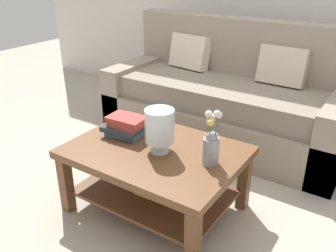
{
  "coord_description": "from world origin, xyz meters",
  "views": [
    {
      "loc": [
        1.19,
        -2.07,
        1.56
      ],
      "look_at": [
        -0.0,
        -0.27,
        0.56
      ],
      "focal_mm": 38.99,
      "sensor_mm": 36.0,
      "label": 1
    }
  ],
  "objects_px": {
    "glass_hurricane_vase": "(160,127)",
    "flower_pitcher": "(211,143)",
    "couch": "(226,100)",
    "coffee_table": "(156,166)",
    "book_stack_main": "(126,126)"
  },
  "relations": [
    {
      "from": "couch",
      "to": "coffee_table",
      "type": "bearing_deg",
      "value": -85.47
    },
    {
      "from": "glass_hurricane_vase",
      "to": "couch",
      "type": "bearing_deg",
      "value": 96.49
    },
    {
      "from": "book_stack_main",
      "to": "flower_pitcher",
      "type": "bearing_deg",
      "value": -1.51
    },
    {
      "from": "coffee_table",
      "to": "glass_hurricane_vase",
      "type": "distance_m",
      "value": 0.3
    },
    {
      "from": "couch",
      "to": "book_stack_main",
      "type": "distance_m",
      "value": 1.24
    },
    {
      "from": "coffee_table",
      "to": "flower_pitcher",
      "type": "height_order",
      "value": "flower_pitcher"
    },
    {
      "from": "glass_hurricane_vase",
      "to": "flower_pitcher",
      "type": "bearing_deg",
      "value": 8.38
    },
    {
      "from": "glass_hurricane_vase",
      "to": "flower_pitcher",
      "type": "height_order",
      "value": "flower_pitcher"
    },
    {
      "from": "couch",
      "to": "coffee_table",
      "type": "relative_size",
      "value": 2.0
    },
    {
      "from": "couch",
      "to": "flower_pitcher",
      "type": "height_order",
      "value": "couch"
    },
    {
      "from": "coffee_table",
      "to": "flower_pitcher",
      "type": "xyz_separation_m",
      "value": [
        0.37,
        0.03,
        0.26
      ]
    },
    {
      "from": "flower_pitcher",
      "to": "couch",
      "type": "bearing_deg",
      "value": 111.0
    },
    {
      "from": "coffee_table",
      "to": "flower_pitcher",
      "type": "distance_m",
      "value": 0.46
    },
    {
      "from": "book_stack_main",
      "to": "flower_pitcher",
      "type": "height_order",
      "value": "flower_pitcher"
    },
    {
      "from": "coffee_table",
      "to": "couch",
      "type": "bearing_deg",
      "value": 94.53
    }
  ]
}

